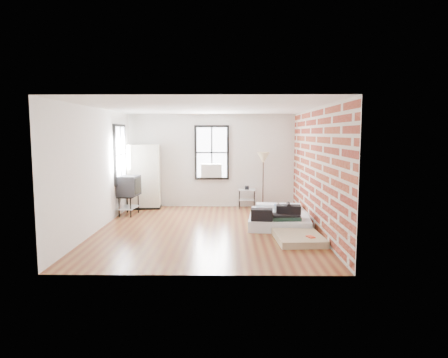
{
  "coord_description": "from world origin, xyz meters",
  "views": [
    {
      "loc": [
        0.51,
        -9.06,
        2.22
      ],
      "look_at": [
        0.4,
        0.3,
        1.15
      ],
      "focal_mm": 32.0,
      "sensor_mm": 36.0,
      "label": 1
    }
  ],
  "objects_px": {
    "mattress_bare": "(293,231)",
    "tv_stand": "(129,187)",
    "wardrobe": "(144,177)",
    "side_table": "(247,193)",
    "mattress_main": "(279,218)",
    "floor_lamp": "(263,160)"
  },
  "relations": [
    {
      "from": "mattress_bare",
      "to": "tv_stand",
      "type": "xyz_separation_m",
      "value": [
        -4.13,
        2.2,
        0.66
      ]
    },
    {
      "from": "side_table",
      "to": "floor_lamp",
      "type": "height_order",
      "value": "floor_lamp"
    },
    {
      "from": "mattress_main",
      "to": "floor_lamp",
      "type": "distance_m",
      "value": 2.45
    },
    {
      "from": "mattress_main",
      "to": "side_table",
      "type": "height_order",
      "value": "side_table"
    },
    {
      "from": "side_table",
      "to": "floor_lamp",
      "type": "bearing_deg",
      "value": -8.43
    },
    {
      "from": "wardrobe",
      "to": "tv_stand",
      "type": "relative_size",
      "value": 1.76
    },
    {
      "from": "mattress_main",
      "to": "tv_stand",
      "type": "relative_size",
      "value": 1.92
    },
    {
      "from": "floor_lamp",
      "to": "mattress_bare",
      "type": "bearing_deg",
      "value": -83.0
    },
    {
      "from": "side_table",
      "to": "tv_stand",
      "type": "distance_m",
      "value": 3.45
    },
    {
      "from": "mattress_bare",
      "to": "floor_lamp",
      "type": "xyz_separation_m",
      "value": [
        -0.39,
        3.19,
        1.32
      ]
    },
    {
      "from": "mattress_main",
      "to": "wardrobe",
      "type": "height_order",
      "value": "wardrobe"
    },
    {
      "from": "wardrobe",
      "to": "side_table",
      "type": "xyz_separation_m",
      "value": [
        3.05,
        0.07,
        -0.49
      ]
    },
    {
      "from": "mattress_bare",
      "to": "floor_lamp",
      "type": "bearing_deg",
      "value": 93.45
    },
    {
      "from": "mattress_bare",
      "to": "tv_stand",
      "type": "height_order",
      "value": "tv_stand"
    },
    {
      "from": "mattress_main",
      "to": "mattress_bare",
      "type": "distance_m",
      "value": 1.11
    },
    {
      "from": "tv_stand",
      "to": "mattress_main",
      "type": "bearing_deg",
      "value": -10.25
    },
    {
      "from": "mattress_bare",
      "to": "floor_lamp",
      "type": "height_order",
      "value": "floor_lamp"
    },
    {
      "from": "mattress_main",
      "to": "side_table",
      "type": "xyz_separation_m",
      "value": [
        -0.69,
        2.16,
        0.28
      ]
    },
    {
      "from": "mattress_main",
      "to": "side_table",
      "type": "distance_m",
      "value": 2.29
    },
    {
      "from": "tv_stand",
      "to": "side_table",
      "type": "bearing_deg",
      "value": 23.28
    },
    {
      "from": "side_table",
      "to": "wardrobe",
      "type": "bearing_deg",
      "value": -178.69
    },
    {
      "from": "mattress_bare",
      "to": "wardrobe",
      "type": "height_order",
      "value": "wardrobe"
    }
  ]
}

